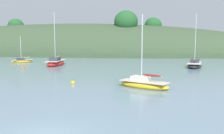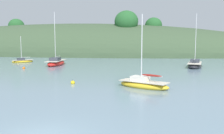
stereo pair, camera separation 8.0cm
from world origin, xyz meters
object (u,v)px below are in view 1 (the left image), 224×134
(sailboat_red_portside, at_px, (144,84))
(sailboat_black_sloop, at_px, (56,63))
(sailboat_cream_ketch, at_px, (194,65))
(sailboat_navy_dinghy, at_px, (22,61))
(mooring_buoy_inner, at_px, (24,68))
(mooring_buoy_channel, at_px, (73,83))

(sailboat_red_portside, height_order, sailboat_black_sloop, sailboat_black_sloop)
(sailboat_cream_ketch, height_order, sailboat_black_sloop, sailboat_black_sloop)
(sailboat_cream_ketch, bearing_deg, sailboat_navy_dinghy, 173.45)
(sailboat_red_portside, height_order, sailboat_navy_dinghy, sailboat_red_portside)
(sailboat_red_portside, bearing_deg, mooring_buoy_inner, 147.27)
(sailboat_black_sloop, bearing_deg, mooring_buoy_channel, -62.44)
(sailboat_cream_ketch, height_order, mooring_buoy_channel, sailboat_cream_ketch)
(sailboat_cream_ketch, relative_size, sailboat_navy_dinghy, 1.64)
(mooring_buoy_inner, bearing_deg, mooring_buoy_channel, -43.72)
(sailboat_red_portside, distance_m, mooring_buoy_inner, 23.83)
(sailboat_red_portside, relative_size, mooring_buoy_channel, 13.39)
(sailboat_cream_ketch, distance_m, sailboat_black_sloop, 25.48)
(sailboat_red_portside, bearing_deg, sailboat_navy_dinghy, 138.21)
(sailboat_red_portside, xyz_separation_m, sailboat_black_sloop, (-17.24, 19.60, 0.10))
(sailboat_black_sloop, distance_m, sailboat_navy_dinghy, 10.44)
(sailboat_red_portside, distance_m, sailboat_navy_dinghy, 35.88)
(sailboat_cream_ketch, relative_size, sailboat_black_sloop, 0.93)
(sailboat_cream_ketch, relative_size, mooring_buoy_channel, 17.66)
(sailboat_red_portside, relative_size, sailboat_black_sloop, 0.70)
(sailboat_red_portside, bearing_deg, sailboat_cream_ketch, 67.49)
(mooring_buoy_inner, relative_size, mooring_buoy_channel, 1.00)
(sailboat_cream_ketch, height_order, sailboat_navy_dinghy, sailboat_cream_ketch)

